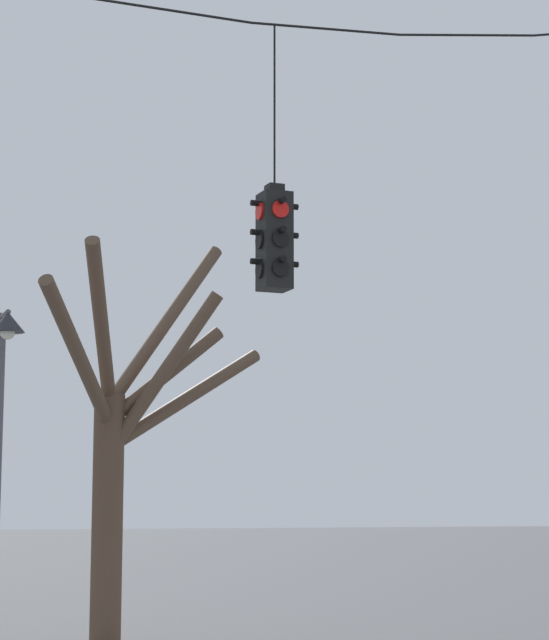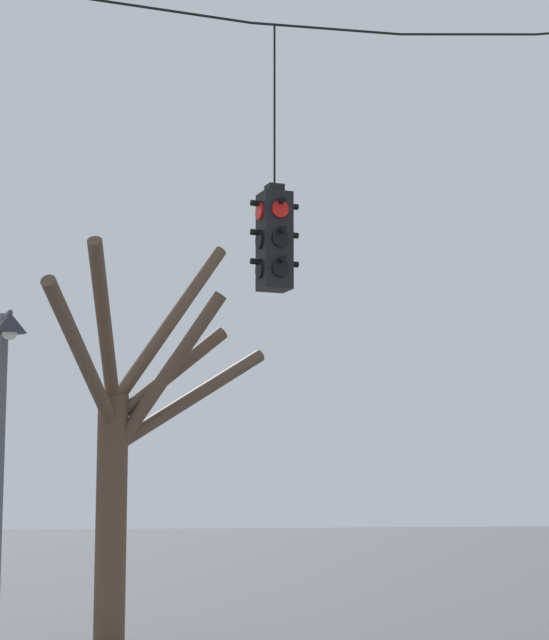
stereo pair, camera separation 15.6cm
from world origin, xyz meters
name	(u,v)px [view 2 (the right image)]	position (x,y,z in m)	size (l,w,h in m)	color
traffic_light_near_left_pole	(274,239)	(1.27, 0.04, 5.03)	(0.58, 0.58, 3.18)	black
street_lamp	(4,409)	(-1.26, 3.15, 3.23)	(0.44, 0.76, 4.50)	#515156
bare_tree	(130,437)	(0.96, 5.30, 3.02)	(4.39, 3.46, 6.25)	brown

